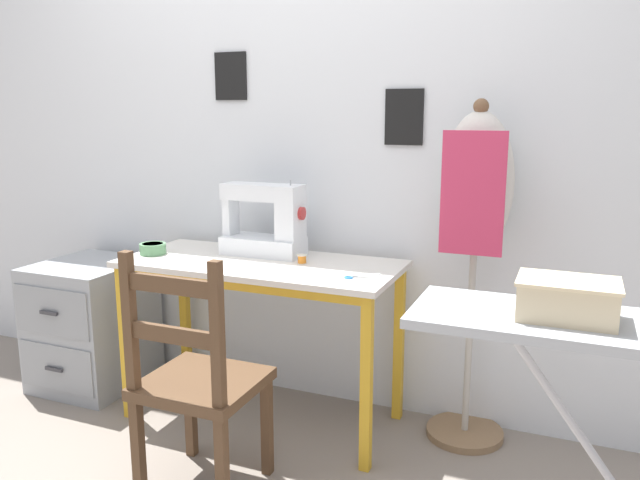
{
  "coord_description": "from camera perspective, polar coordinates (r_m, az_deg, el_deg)",
  "views": [
    {
      "loc": [
        1.23,
        -2.03,
        1.35
      ],
      "look_at": [
        0.29,
        0.24,
        0.84
      ],
      "focal_mm": 35.0,
      "sensor_mm": 36.0,
      "label": 1
    }
  ],
  "objects": [
    {
      "name": "thread_spool_near_machine",
      "position": [
        2.62,
        -1.66,
        -1.76
      ],
      "size": [
        0.04,
        0.04,
        0.04
      ],
      "color": "orange",
      "rests_on": "sewing_table"
    },
    {
      "name": "scissors",
      "position": [
        2.41,
        3.44,
        -3.39
      ],
      "size": [
        0.14,
        0.12,
        0.01
      ],
      "color": "silver",
      "rests_on": "sewing_table"
    },
    {
      "name": "fabric_bowl",
      "position": [
        2.89,
        -15.04,
        -0.76
      ],
      "size": [
        0.12,
        0.12,
        0.05
      ],
      "color": "#56895B",
      "rests_on": "sewing_table"
    },
    {
      "name": "storage_box",
      "position": [
        1.55,
        21.68,
        -5.05
      ],
      "size": [
        0.23,
        0.16,
        0.09
      ],
      "color": "beige",
      "rests_on": "ironing_board"
    },
    {
      "name": "ground_plane",
      "position": [
        2.73,
        -7.91,
        -18.06
      ],
      "size": [
        14.0,
        14.0,
        0.0
      ],
      "primitive_type": "plane",
      "color": "gray"
    },
    {
      "name": "sewing_table",
      "position": [
        2.69,
        -5.57,
        -3.83
      ],
      "size": [
        1.2,
        0.53,
        0.72
      ],
      "color": "silver",
      "rests_on": "ground_plane"
    },
    {
      "name": "sewing_machine",
      "position": [
        2.76,
        -4.8,
        1.64
      ],
      "size": [
        0.38,
        0.17,
        0.34
      ],
      "color": "white",
      "rests_on": "sewing_table"
    },
    {
      "name": "dress_form",
      "position": [
        2.53,
        14.06,
        2.81
      ],
      "size": [
        0.32,
        0.32,
        1.4
      ],
      "color": "#846647",
      "rests_on": "ground_plane"
    },
    {
      "name": "wooden_chair",
      "position": [
        2.28,
        -11.14,
        -12.71
      ],
      "size": [
        0.4,
        0.38,
        0.9
      ],
      "color": "#513823",
      "rests_on": "ground_plane"
    },
    {
      "name": "filing_cabinet",
      "position": [
        3.34,
        -20.09,
        -7.2
      ],
      "size": [
        0.47,
        0.52,
        0.62
      ],
      "color": "#93999E",
      "rests_on": "ground_plane"
    },
    {
      "name": "wall_back",
      "position": [
        2.9,
        -2.58,
        10.18
      ],
      "size": [
        10.0,
        0.06,
        2.55
      ],
      "color": "silver",
      "rests_on": "ground_plane"
    }
  ]
}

